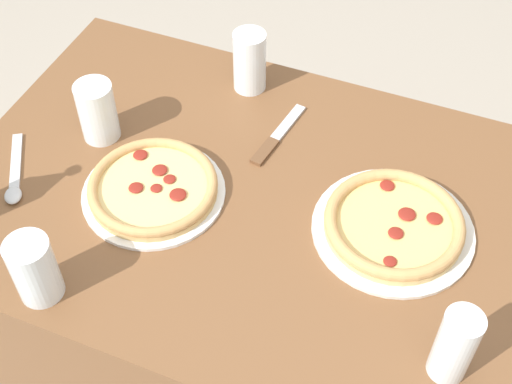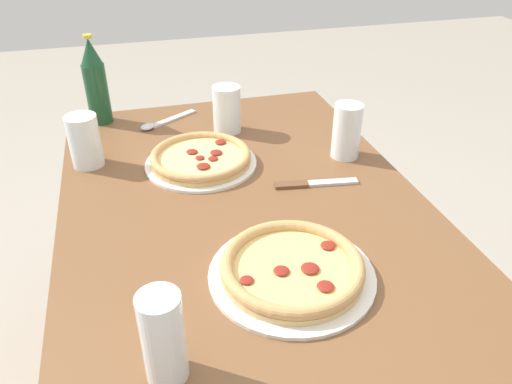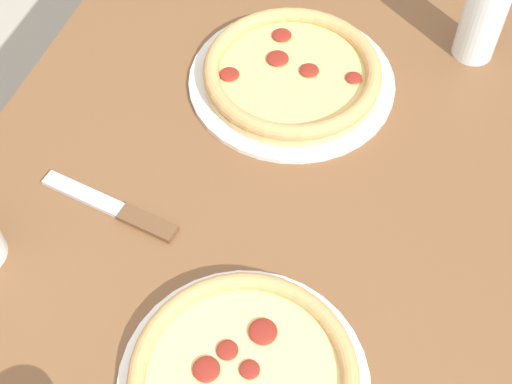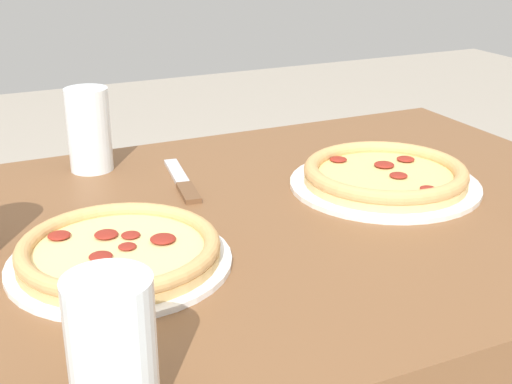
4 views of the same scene
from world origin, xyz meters
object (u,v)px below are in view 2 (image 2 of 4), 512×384
object	(u,v)px
spoon	(159,123)
pizza_salami	(201,158)
glass_water	(163,340)
glass_mango_juice	(85,143)
beer_bottle	(95,82)
knife	(312,184)
pizza_margherita	(292,268)
glass_orange_juice	(346,133)
glass_iced_tea	(227,112)

from	to	relation	value
spoon	pizza_salami	bearing A→B (deg)	-164.24
glass_water	glass_mango_juice	xyz separation A→B (m)	(0.69, 0.12, -0.01)
glass_water	glass_mango_juice	size ratio (longest dim) A/B	1.15
pizza_salami	glass_water	xyz separation A→B (m)	(-0.62, 0.16, 0.05)
glass_mango_juice	beer_bottle	size ratio (longest dim) A/B	0.52
beer_bottle	knife	xyz separation A→B (m)	(-0.51, -0.48, -0.12)
glass_mango_juice	spoon	xyz separation A→B (m)	(0.20, -0.20, -0.06)
pizza_salami	spoon	bearing A→B (deg)	15.76
pizza_margherita	glass_water	size ratio (longest dim) A/B	2.00
beer_bottle	spoon	distance (m)	0.21
pizza_salami	glass_orange_juice	size ratio (longest dim) A/B	1.98
glass_iced_tea	knife	bearing A→B (deg)	-159.59
glass_mango_juice	glass_orange_juice	world-z (taller)	glass_orange_juice
glass_mango_juice	pizza_salami	bearing A→B (deg)	-105.53
knife	beer_bottle	bearing A→B (deg)	43.16
pizza_salami	spoon	size ratio (longest dim) A/B	1.55
pizza_margherita	knife	distance (m)	0.33
glass_mango_juice	spoon	distance (m)	0.29
glass_iced_tea	beer_bottle	xyz separation A→B (m)	(0.16, 0.35, 0.06)
pizza_salami	glass_mango_juice	size ratio (longest dim) A/B	2.13
pizza_salami	glass_water	world-z (taller)	glass_water
glass_water	glass_orange_juice	distance (m)	0.77
pizza_salami	glass_orange_juice	xyz separation A→B (m)	(-0.05, -0.37, 0.05)
beer_bottle	pizza_salami	bearing A→B (deg)	-144.91
pizza_margherita	knife	world-z (taller)	pizza_margherita
glass_iced_tea	glass_orange_juice	world-z (taller)	glass_orange_juice
knife	spoon	world-z (taller)	spoon
glass_orange_juice	knife	bearing A→B (deg)	131.11
pizza_margherita	knife	xyz separation A→B (m)	(0.29, -0.15, -0.02)
glass_water	beer_bottle	world-z (taller)	beer_bottle
pizza_salami	glass_orange_juice	bearing A→B (deg)	-97.80
glass_orange_juice	spoon	xyz separation A→B (m)	(0.32, 0.45, -0.06)
pizza_margherita	pizza_salami	size ratio (longest dim) A/B	1.08
spoon	glass_orange_juice	bearing A→B (deg)	-125.82
pizza_margherita	glass_water	bearing A→B (deg)	122.13
glass_iced_tea	beer_bottle	bearing A→B (deg)	65.05
pizza_margherita	glass_orange_juice	xyz separation A→B (m)	(0.41, -0.28, 0.05)
glass_water	glass_iced_tea	distance (m)	0.84
beer_bottle	knife	size ratio (longest dim) A/B	1.28
glass_orange_juice	glass_iced_tea	bearing A→B (deg)	48.74
glass_water	beer_bottle	size ratio (longest dim) A/B	0.59
glass_water	spoon	world-z (taller)	glass_water
glass_mango_juice	glass_orange_juice	bearing A→B (deg)	-101.14
beer_bottle	glass_water	bearing A→B (deg)	-175.00
glass_orange_juice	spoon	bearing A→B (deg)	54.18
beer_bottle	pizza_margherita	bearing A→B (deg)	-157.78
pizza_margherita	beer_bottle	distance (m)	0.88
beer_bottle	knife	bearing A→B (deg)	-136.84
glass_mango_juice	glass_orange_juice	xyz separation A→B (m)	(-0.13, -0.65, 0.01)
glass_water	glass_orange_juice	size ratio (longest dim) A/B	1.07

